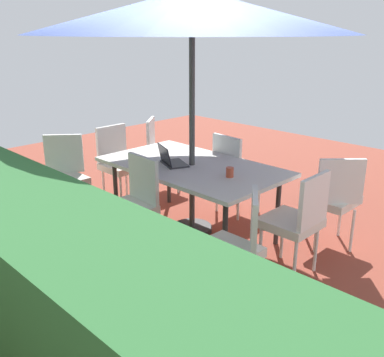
{
  "coord_description": "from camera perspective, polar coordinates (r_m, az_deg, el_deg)",
  "views": [
    {
      "loc": [
        -3.16,
        3.16,
        2.12
      ],
      "look_at": [
        0.0,
        0.0,
        0.62
      ],
      "focal_mm": 41.42,
      "sensor_mm": 36.0,
      "label": 1
    }
  ],
  "objects": [
    {
      "name": "laptop",
      "position": [
        4.65,
        -2.74,
        2.33
      ],
      "size": [
        0.39,
        0.35,
        0.21
      ],
      "rotation": [
        0.0,
        0.0,
        -0.4
      ],
      "color": "#2D2D33",
      "rests_on": "dining_table"
    },
    {
      "name": "chair_northeast",
      "position": [
        5.28,
        -16.25,
        0.57
      ],
      "size": [
        0.58,
        0.58,
        0.98
      ],
      "rotation": [
        0.0,
        0.0,
        4.02
      ],
      "color": "silver",
      "rests_on": "ground_plane"
    },
    {
      "name": "chair_east",
      "position": [
        5.66,
        -9.33,
        2.28
      ],
      "size": [
        0.46,
        0.46,
        0.98
      ],
      "rotation": [
        0.0,
        0.0,
        4.73
      ],
      "color": "silver",
      "rests_on": "ground_plane"
    },
    {
      "name": "ground_plane",
      "position": [
        4.95,
        0.0,
        -6.89
      ],
      "size": [
        10.0,
        10.0,
        0.02
      ],
      "primitive_type": "cube",
      "color": "brown"
    },
    {
      "name": "chair_northwest",
      "position": [
        3.44,
        5.35,
        -8.6
      ],
      "size": [
        0.58,
        0.58,
        0.98
      ],
      "rotation": [
        0.0,
        0.0,
        2.23
      ],
      "color": "silver",
      "rests_on": "ground_plane"
    },
    {
      "name": "chair_south",
      "position": [
        5.25,
        5.58,
        1.15
      ],
      "size": [
        0.47,
        0.48,
        0.98
      ],
      "rotation": [
        0.0,
        0.0,
        -0.09
      ],
      "color": "silver",
      "rests_on": "ground_plane"
    },
    {
      "name": "chair_southeast",
      "position": [
        6.11,
        -3.91,
        3.68
      ],
      "size": [
        0.59,
        0.58,
        0.98
      ],
      "rotation": [
        0.0,
        0.0,
        5.41
      ],
      "color": "silver",
      "rests_on": "ground_plane"
    },
    {
      "name": "patio_umbrella",
      "position": [
        4.47,
        0.0,
        20.59
      ],
      "size": [
        3.16,
        3.16,
        2.49
      ],
      "color": "#4C4C4C",
      "rests_on": "ground_plane"
    },
    {
      "name": "cup",
      "position": [
        4.28,
        4.88,
        0.81
      ],
      "size": [
        0.08,
        0.08,
        0.09
      ],
      "primitive_type": "cylinder",
      "color": "#CC4C33",
      "rests_on": "dining_table"
    },
    {
      "name": "chair_north",
      "position": [
        4.29,
        -7.79,
        -3.03
      ],
      "size": [
        0.46,
        0.47,
        0.98
      ],
      "rotation": [
        0.0,
        0.0,
        3.08
      ],
      "color": "silver",
      "rests_on": "ground_plane"
    },
    {
      "name": "dining_table",
      "position": [
        4.68,
        0.0,
        1.21
      ],
      "size": [
        1.95,
        1.12,
        0.77
      ],
      "color": "white",
      "rests_on": "ground_plane"
    },
    {
      "name": "chair_southwest",
      "position": [
        4.62,
        17.79,
        -2.17
      ],
      "size": [
        0.59,
        0.59,
        0.98
      ],
      "rotation": [
        0.0,
        0.0,
        0.8
      ],
      "color": "silver",
      "rests_on": "ground_plane"
    },
    {
      "name": "chair_west",
      "position": [
        4.01,
        13.35,
        -4.97
      ],
      "size": [
        0.46,
        0.46,
        0.98
      ],
      "rotation": [
        0.0,
        0.0,
        1.59
      ],
      "color": "silver",
      "rests_on": "ground_plane"
    }
  ]
}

